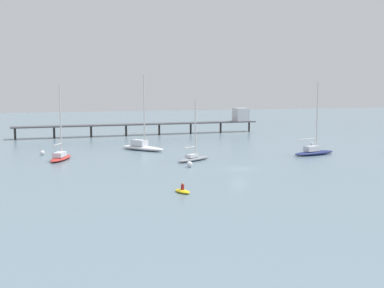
{
  "coord_description": "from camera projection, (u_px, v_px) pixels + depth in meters",
  "views": [
    {
      "loc": [
        -28.65,
        -59.69,
        10.82
      ],
      "look_at": [
        0.0,
        19.4,
        1.5
      ],
      "focal_mm": 44.4,
      "sensor_mm": 36.0,
      "label": 1
    }
  ],
  "objects": [
    {
      "name": "sailboat_red",
      "position": [
        61.0,
        156.0,
        75.03
      ],
      "size": [
        4.91,
        7.76,
        11.94
      ],
      "color": "red",
      "rests_on": "ground_plane"
    },
    {
      "name": "mooring_buoy_inner",
      "position": [
        42.0,
        153.0,
        80.95
      ],
      "size": [
        0.8,
        0.8,
        0.8
      ],
      "primitive_type": "sphere",
      "color": "silver",
      "rests_on": "ground_plane"
    },
    {
      "name": "ground_plane",
      "position": [
        239.0,
        169.0,
        66.67
      ],
      "size": [
        400.0,
        400.0,
        0.0
      ],
      "primitive_type": "plane",
      "color": "slate"
    },
    {
      "name": "dinghy_yellow",
      "position": [
        183.0,
        191.0,
        50.88
      ],
      "size": [
        1.64,
        2.54,
        1.14
      ],
      "color": "yellow",
      "rests_on": "ground_plane"
    },
    {
      "name": "mooring_buoy_outer",
      "position": [
        312.0,
        144.0,
        96.62
      ],
      "size": [
        0.53,
        0.53,
        0.53
      ],
      "primitive_type": "sphere",
      "color": "silver",
      "rests_on": "ground_plane"
    },
    {
      "name": "pier",
      "position": [
        180.0,
        121.0,
        121.71
      ],
      "size": [
        61.99,
        5.75,
        6.38
      ],
      "color": "#4C4C51",
      "rests_on": "ground_plane"
    },
    {
      "name": "sailboat_white",
      "position": [
        142.0,
        146.0,
        87.8
      ],
      "size": [
        7.58,
        9.68,
        13.78
      ],
      "color": "white",
      "rests_on": "ground_plane"
    },
    {
      "name": "mooring_buoy_far",
      "position": [
        190.0,
        164.0,
        68.09
      ],
      "size": [
        0.87,
        0.87,
        0.87
      ],
      "primitive_type": "sphere",
      "color": "silver",
      "rests_on": "ground_plane"
    },
    {
      "name": "sailboat_navy",
      "position": [
        314.0,
        151.0,
        81.12
      ],
      "size": [
        9.11,
        3.87,
        12.46
      ],
      "color": "navy",
      "rests_on": "ground_plane"
    },
    {
      "name": "sailboat_gray",
      "position": [
        194.0,
        157.0,
        74.34
      ],
      "size": [
        7.09,
        5.1,
        9.64
      ],
      "color": "gray",
      "rests_on": "ground_plane"
    }
  ]
}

